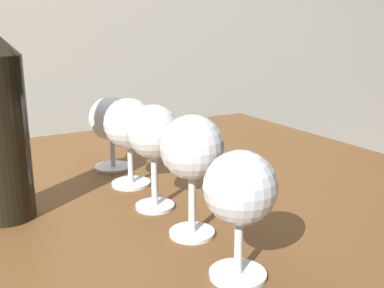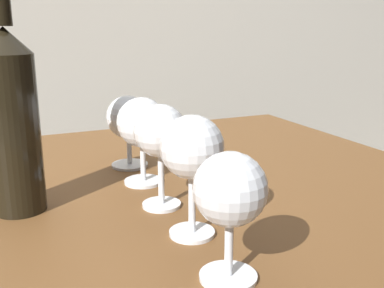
% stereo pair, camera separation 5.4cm
% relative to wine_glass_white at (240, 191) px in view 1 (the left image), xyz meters
% --- Properties ---
extents(dining_table, '(1.10, 0.84, 0.71)m').
position_rel_wine_glass_white_xyz_m(dining_table, '(-0.02, 0.31, -0.19)').
color(dining_table, brown).
rests_on(dining_table, ground_plane).
extents(wine_glass_white, '(0.08, 0.08, 0.14)m').
position_rel_wine_glass_white_xyz_m(wine_glass_white, '(0.00, 0.00, 0.00)').
color(wine_glass_white, white).
rests_on(wine_glass_white, dining_table).
extents(wine_glass_chardonnay, '(0.08, 0.08, 0.15)m').
position_rel_wine_glass_white_xyz_m(wine_glass_chardonnay, '(0.01, 0.11, 0.01)').
color(wine_glass_chardonnay, white).
rests_on(wine_glass_chardonnay, dining_table).
extents(wine_glass_amber, '(0.08, 0.08, 0.15)m').
position_rel_wine_glass_white_xyz_m(wine_glass_amber, '(0.00, 0.21, 0.01)').
color(wine_glass_amber, white).
rests_on(wine_glass_amber, dining_table).
extents(wine_glass_cabernet, '(0.08, 0.08, 0.14)m').
position_rel_wine_glass_white_xyz_m(wine_glass_cabernet, '(0.01, 0.32, 0.00)').
color(wine_glass_cabernet, white).
rests_on(wine_glass_cabernet, dining_table).
extents(wine_glass_rose, '(0.08, 0.08, 0.13)m').
position_rel_wine_glass_white_xyz_m(wine_glass_rose, '(0.02, 0.42, -0.01)').
color(wine_glass_rose, white).
rests_on(wine_glass_rose, dining_table).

